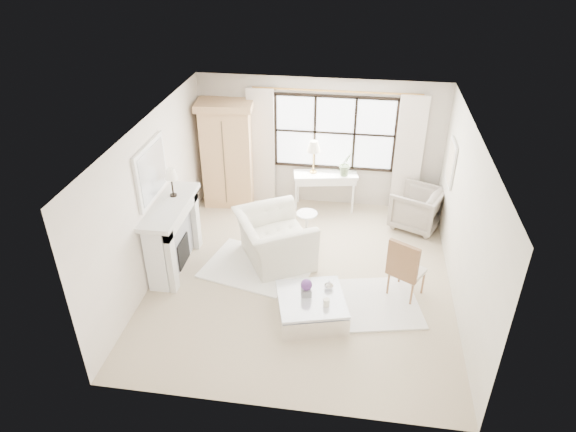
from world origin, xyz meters
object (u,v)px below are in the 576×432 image
at_px(console_table, 325,191).
at_px(coffee_table, 311,308).
at_px(armoire, 228,153).
at_px(club_armchair, 274,239).

height_order(console_table, coffee_table, console_table).
distance_m(armoire, club_armchair, 2.47).
bearing_deg(coffee_table, armoire, 106.82).
height_order(console_table, club_armchair, club_armchair).
distance_m(console_table, coffee_table, 3.48).
bearing_deg(club_armchair, coffee_table, -179.44).
xyz_separation_m(console_table, club_armchair, (-0.73, -2.04, 0.04)).
height_order(armoire, console_table, armoire).
bearing_deg(console_table, armoire, 171.33).
bearing_deg(coffee_table, club_armchair, 104.66).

